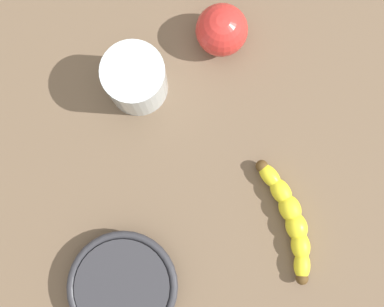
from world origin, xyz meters
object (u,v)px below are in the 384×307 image
object	(u,v)px
banana	(290,219)
apple_fruit	(222,30)
smoothie_glass	(137,79)
ceramic_bowl	(123,286)

from	to	relation	value
banana	apple_fruit	bearing A→B (deg)	0.87
banana	apple_fruit	distance (cm)	30.62
banana	smoothie_glass	distance (cm)	31.32
smoothie_glass	ceramic_bowl	world-z (taller)	smoothie_glass
ceramic_bowl	smoothie_glass	bearing A→B (deg)	-37.13
banana	ceramic_bowl	bearing A→B (deg)	92.76
banana	smoothie_glass	bearing A→B (deg)	28.97
ceramic_bowl	apple_fruit	size ratio (longest dim) A/B	2.02
smoothie_glass	banana	bearing A→B (deg)	-165.75
ceramic_bowl	banana	bearing A→B (deg)	-101.95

